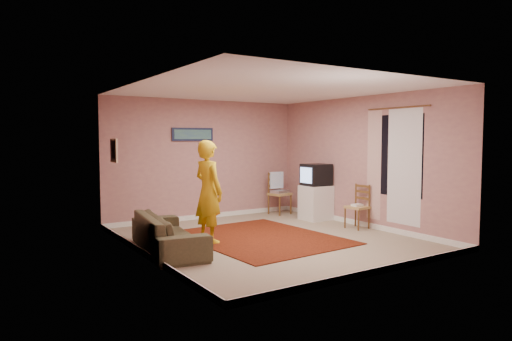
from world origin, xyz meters
TOP-DOWN VIEW (x-y plane):
  - ground at (0.00, 0.00)m, footprint 5.00×5.00m
  - wall_back at (0.00, 2.50)m, footprint 4.50×0.02m
  - wall_front at (0.00, -2.50)m, footprint 4.50×0.02m
  - wall_left at (-2.25, 0.00)m, footprint 0.02×5.00m
  - wall_right at (2.25, 0.00)m, footprint 0.02×5.00m
  - ceiling at (0.00, 0.00)m, footprint 4.50×5.00m
  - baseboard_back at (0.00, 2.49)m, footprint 4.50×0.02m
  - baseboard_front at (0.00, -2.49)m, footprint 4.50×0.02m
  - baseboard_left at (-2.24, 0.00)m, footprint 0.02×5.00m
  - baseboard_right at (2.24, 0.00)m, footprint 0.02×5.00m
  - window at (2.24, -0.90)m, footprint 0.01×1.10m
  - curtain_sheer at (2.23, -1.05)m, footprint 0.01×0.75m
  - curtain_floral at (2.21, -0.35)m, footprint 0.01×0.35m
  - curtain_rod at (2.20, -0.90)m, footprint 0.02×1.40m
  - picture_back at (-0.30, 2.47)m, footprint 0.95×0.04m
  - picture_left at (-2.22, 1.60)m, footprint 0.04×0.38m
  - area_rug at (-0.07, 0.16)m, footprint 2.46×3.00m
  - tv_cabinet at (1.95, 1.05)m, footprint 0.59×0.53m
  - crt_tv at (1.94, 1.05)m, footprint 0.57×0.51m
  - chair_a at (1.71, 2.07)m, footprint 0.51×0.50m
  - dvd_player at (1.71, 2.07)m, footprint 0.45×0.37m
  - blue_throw at (1.71, 2.20)m, footprint 0.37×0.05m
  - chair_b at (2.00, -0.13)m, footprint 0.40×0.42m
  - game_console at (2.00, -0.13)m, footprint 0.21×0.16m
  - sofa at (-1.80, 0.16)m, footprint 1.03×2.07m
  - person at (-1.00, 0.36)m, footprint 0.51×0.69m

SIDE VIEW (x-z plane):
  - ground at x=0.00m, z-range 0.00..0.00m
  - area_rug at x=-0.07m, z-range 0.00..0.02m
  - baseboard_back at x=0.00m, z-range 0.00..0.10m
  - baseboard_front at x=0.00m, z-range 0.00..0.10m
  - baseboard_left at x=-2.24m, z-range 0.00..0.10m
  - baseboard_right at x=2.24m, z-range 0.00..0.10m
  - sofa at x=-1.80m, z-range 0.00..0.58m
  - tv_cabinet at x=1.95m, z-range 0.00..0.75m
  - game_console at x=2.00m, z-range 0.44..0.48m
  - chair_b at x=2.00m, z-range 0.29..0.76m
  - dvd_player at x=1.71m, z-range 0.50..0.56m
  - chair_a at x=1.71m, z-range 0.33..0.86m
  - blue_throw at x=1.71m, z-range 0.59..0.98m
  - person at x=-1.00m, z-range 0.00..1.73m
  - crt_tv at x=1.94m, z-range 0.75..1.21m
  - curtain_sheer at x=2.23m, z-range 0.20..2.30m
  - curtain_floral at x=2.21m, z-range 0.20..2.30m
  - wall_back at x=0.00m, z-range 0.00..2.60m
  - wall_front at x=0.00m, z-range 0.00..2.60m
  - wall_left at x=-2.25m, z-range 0.00..2.60m
  - wall_right at x=2.25m, z-range 0.00..2.60m
  - window at x=2.24m, z-range 0.70..2.20m
  - picture_left at x=-2.22m, z-range 1.34..1.76m
  - picture_back at x=-0.30m, z-range 1.71..1.99m
  - curtain_rod at x=2.20m, z-range 2.31..2.33m
  - ceiling at x=0.00m, z-range 2.59..2.61m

